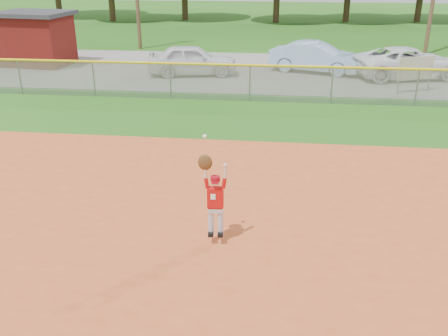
% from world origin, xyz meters
% --- Properties ---
extents(ground, '(120.00, 120.00, 0.00)m').
position_xyz_m(ground, '(0.00, 0.00, 0.00)').
color(ground, '#235914').
rests_on(ground, ground).
extents(clay_infield, '(24.00, 16.00, 0.04)m').
position_xyz_m(clay_infield, '(0.00, -3.00, 0.02)').
color(clay_infield, '#C04C22').
rests_on(clay_infield, ground).
extents(parking_strip, '(44.00, 10.00, 0.03)m').
position_xyz_m(parking_strip, '(0.00, 16.00, 0.01)').
color(parking_strip, slate).
rests_on(parking_strip, ground).
extents(car_white_a, '(4.68, 2.54, 1.51)m').
position_xyz_m(car_white_a, '(-3.21, 14.55, 0.79)').
color(car_white_a, silver).
rests_on(car_white_a, parking_strip).
extents(car_blue, '(4.92, 2.96, 1.53)m').
position_xyz_m(car_blue, '(2.99, 15.93, 0.80)').
color(car_blue, '#92B6DA').
rests_on(car_blue, parking_strip).
extents(car_white_b, '(5.77, 3.65, 1.49)m').
position_xyz_m(car_white_b, '(7.47, 15.12, 0.77)').
color(car_white_b, white).
rests_on(car_white_b, parking_strip).
extents(utility_shed, '(4.15, 3.40, 2.87)m').
position_xyz_m(utility_shed, '(-12.12, 16.14, 1.46)').
color(utility_shed, '#4F0F0B').
rests_on(utility_shed, ground).
extents(sponsor_sign, '(1.65, 0.80, 1.60)m').
position_xyz_m(sponsor_sign, '(7.07, 12.16, 1.06)').
color(sponsor_sign, gray).
rests_on(sponsor_sign, ground).
extents(outfield_fence, '(40.06, 0.10, 1.55)m').
position_xyz_m(outfield_fence, '(0.00, 10.00, 0.88)').
color(outfield_fence, gray).
rests_on(outfield_fence, ground).
extents(ballplayer, '(0.59, 0.26, 2.20)m').
position_xyz_m(ballplayer, '(0.04, -1.31, 1.12)').
color(ballplayer, silver).
rests_on(ballplayer, ground).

